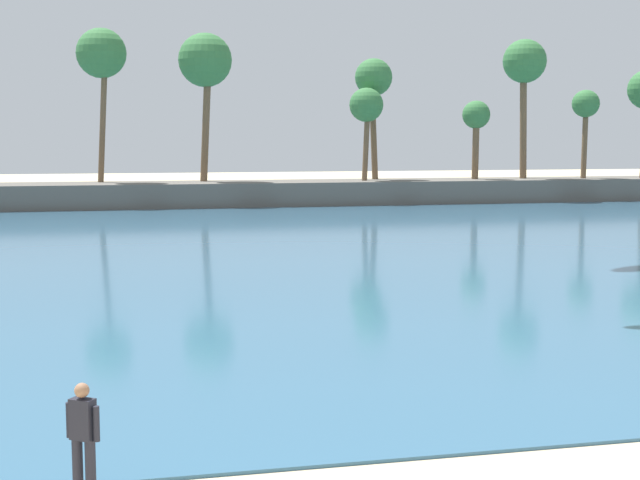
{
  "coord_description": "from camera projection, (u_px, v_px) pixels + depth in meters",
  "views": [
    {
      "loc": [
        -3.34,
        -6.32,
        5.05
      ],
      "look_at": [
        0.48,
        9.78,
        3.23
      ],
      "focal_mm": 52.2,
      "sensor_mm": 36.0,
      "label": 1
    }
  ],
  "objects": [
    {
      "name": "palm_headland",
      "position": [
        170.0,
        162.0,
        68.12
      ],
      "size": [
        89.23,
        6.29,
        13.0
      ],
      "color": "#605B54",
      "rests_on": "ground"
    },
    {
      "name": "sea",
      "position": [
        153.0,
        215.0,
        60.47
      ],
      "size": [
        220.0,
        95.49,
        0.06
      ],
      "primitive_type": "cube",
      "color": "#33607F",
      "rests_on": "ground"
    },
    {
      "name": "person_at_waterline",
      "position": [
        83.0,
        437.0,
        12.98
      ],
      "size": [
        0.46,
        0.36,
        1.67
      ],
      "color": "#23232D",
      "rests_on": "ground"
    }
  ]
}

